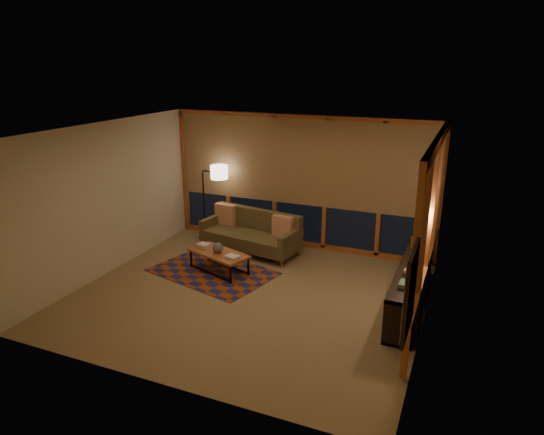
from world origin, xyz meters
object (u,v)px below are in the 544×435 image
at_px(coffee_table, 219,262).
at_px(floor_lamp, 204,202).
at_px(sofa, 250,233).
at_px(bookshelf, 411,285).

height_order(coffee_table, floor_lamp, floor_lamp).
height_order(sofa, coffee_table, sofa).
distance_m(floor_lamp, bookshelf, 4.73).
relative_size(floor_lamp, bookshelf, 0.62).
distance_m(sofa, coffee_table, 1.12).
height_order(sofa, bookshelf, sofa).
distance_m(sofa, floor_lamp, 1.35).
xyz_separation_m(sofa, floor_lamp, (-1.24, 0.33, 0.42)).
relative_size(coffee_table, floor_lamp, 0.70).
xyz_separation_m(coffee_table, floor_lamp, (-1.12, 1.43, 0.63)).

